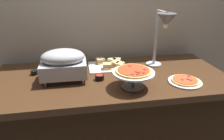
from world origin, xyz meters
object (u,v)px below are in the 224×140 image
Objects in this scene: heat_lamp at (164,26)px; sauce_cup_near at (34,72)px; pizza_plate_front at (185,81)px; sandwich_platter at (110,65)px; pizza_plate_center at (133,73)px; sauce_cup_far at (100,77)px; chafing_dish at (63,63)px.

heat_lamp reaches higher than sauce_cup_near.
sandwich_platter reaches higher than pizza_plate_front.
heat_lamp is 0.49m from pizza_plate_center.
pizza_plate_front is 0.42m from pizza_plate_center.
heat_lamp is 8.76× the size of sauce_cup_near.
sauce_cup_near is 0.80× the size of sauce_cup_far.
chafing_dish reaches higher than pizza_plate_front.
heat_lamp is 1.54× the size of sandwich_platter.
pizza_plate_center is 0.83m from sauce_cup_near.
chafing_dish is 0.46m from sandwich_platter.
pizza_plate_front is (0.10, -0.25, -0.37)m from heat_lamp.
heat_lamp is at bearing 10.14° from sauce_cup_far.
chafing_dish is 1.36× the size of pizza_plate_front.
heat_lamp reaches higher than sauce_cup_far.
pizza_plate_center reaches higher than sauce_cup_far.
pizza_plate_center is 4.21× the size of sauce_cup_far.
chafing_dish is at bearing -175.98° from heat_lamp.
sandwich_platter is at bearing 28.34° from chafing_dish.
pizza_plate_front is at bearing 1.30° from pizza_plate_center.
chafing_dish is 0.53m from pizza_plate_center.
sandwich_platter is (-0.41, 0.15, -0.36)m from heat_lamp.
sauce_cup_far is at bearing -116.13° from sandwich_platter.
sauce_cup_near is (-1.15, 0.34, 0.01)m from pizza_plate_front.
sauce_cup_far is (-0.22, 0.17, -0.09)m from pizza_plate_center.
heat_lamp reaches higher than sandwich_platter.
pizza_plate_front is at bearing -38.54° from sandwich_platter.
sauce_cup_near is (-0.64, -0.06, -0.00)m from sandwich_platter.
sauce_cup_far is at bearing -19.85° from sauce_cup_near.
sauce_cup_far is at bearing 165.92° from pizza_plate_front.
pizza_plate_center is at bearing -22.87° from chafing_dish.
sandwich_platter is at bearing 63.87° from sauce_cup_far.
heat_lamp is (0.79, 0.06, 0.24)m from chafing_dish.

